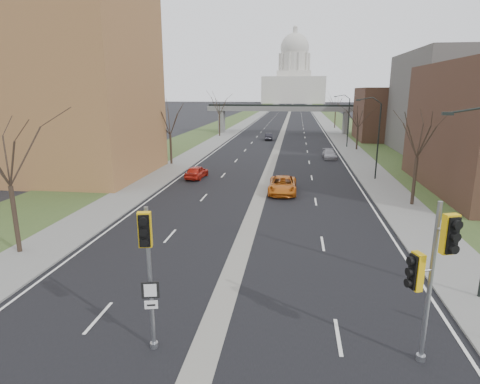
% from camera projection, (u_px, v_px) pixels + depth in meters
% --- Properties ---
extents(ground, '(700.00, 700.00, 0.00)m').
position_uv_depth(ground, '(202.00, 358.00, 14.50)').
color(ground, black).
rests_on(ground, ground).
extents(road_surface, '(20.00, 600.00, 0.01)m').
position_uv_depth(road_surface, '(289.00, 115.00, 158.54)').
color(road_surface, black).
rests_on(road_surface, ground).
extents(median_strip, '(1.20, 600.00, 0.02)m').
position_uv_depth(median_strip, '(289.00, 115.00, 158.55)').
color(median_strip, gray).
rests_on(median_strip, ground).
extents(sidewalk_right, '(4.00, 600.00, 0.12)m').
position_uv_depth(sidewalk_right, '(319.00, 115.00, 156.93)').
color(sidewalk_right, gray).
rests_on(sidewalk_right, ground).
extents(sidewalk_left, '(4.00, 600.00, 0.12)m').
position_uv_depth(sidewalk_left, '(258.00, 115.00, 160.13)').
color(sidewalk_left, gray).
rests_on(sidewalk_left, ground).
extents(grass_verge_right, '(8.00, 600.00, 0.10)m').
position_uv_depth(grass_verge_right, '(335.00, 116.00, 156.14)').
color(grass_verge_right, '#2F4620').
rests_on(grass_verge_right, ground).
extents(grass_verge_left, '(8.00, 600.00, 0.10)m').
position_uv_depth(grass_verge_left, '(244.00, 115.00, 160.93)').
color(grass_verge_left, '#2F4620').
rests_on(grass_verge_left, ground).
extents(apartment_building, '(25.00, 16.00, 22.00)m').
position_uv_depth(apartment_building, '(31.00, 76.00, 44.08)').
color(apartment_building, '#98623D').
rests_on(apartment_building, ground).
extents(commercial_block_mid, '(18.00, 22.00, 15.00)m').
position_uv_depth(commercial_block_mid, '(468.00, 104.00, 58.87)').
color(commercial_block_mid, '#5C5854').
rests_on(commercial_block_mid, ground).
extents(commercial_block_far, '(14.00, 14.00, 10.00)m').
position_uv_depth(commercial_block_far, '(395.00, 114.00, 77.57)').
color(commercial_block_far, '#472E21').
rests_on(commercial_block_far, ground).
extents(pedestrian_bridge, '(34.00, 3.00, 6.45)m').
position_uv_depth(pedestrian_bridge, '(283.00, 112.00, 90.14)').
color(pedestrian_bridge, slate).
rests_on(pedestrian_bridge, ground).
extents(capitol, '(48.00, 42.00, 55.75)m').
position_uv_depth(capitol, '(294.00, 79.00, 317.23)').
color(capitol, beige).
rests_on(capitol, ground).
extents(streetlight_mid, '(2.61, 0.20, 8.70)m').
position_uv_depth(streetlight_mid, '(372.00, 115.00, 42.06)').
color(streetlight_mid, black).
rests_on(streetlight_mid, sidewalk_right).
extents(streetlight_far, '(2.61, 0.20, 8.70)m').
position_uv_depth(streetlight_far, '(344.00, 106.00, 67.03)').
color(streetlight_far, black).
rests_on(streetlight_far, sidewalk_right).
extents(tree_left_a, '(7.20, 7.20, 9.40)m').
position_uv_depth(tree_left_a, '(4.00, 142.00, 22.29)').
color(tree_left_a, '#382B21').
rests_on(tree_left_a, sidewalk_left).
extents(tree_left_b, '(6.75, 6.75, 8.81)m').
position_uv_depth(tree_left_b, '(170.00, 116.00, 51.20)').
color(tree_left_b, '#382B21').
rests_on(tree_left_b, sidewalk_left).
extents(tree_left_c, '(7.65, 7.65, 9.99)m').
position_uv_depth(tree_left_c, '(219.00, 103.00, 83.65)').
color(tree_left_c, '#382B21').
rests_on(tree_left_c, sidewalk_left).
extents(tree_right_a, '(7.20, 7.20, 9.40)m').
position_uv_depth(tree_right_a, '(420.00, 126.00, 32.27)').
color(tree_right_a, '#382B21').
rests_on(tree_right_a, sidewalk_right).
extents(tree_right_b, '(6.30, 6.30, 8.22)m').
position_uv_depth(tree_right_b, '(359.00, 114.00, 64.16)').
color(tree_right_b, '#382B21').
rests_on(tree_right_b, sidewalk_right).
extents(tree_right_c, '(7.65, 7.65, 9.99)m').
position_uv_depth(tree_right_c, '(336.00, 100.00, 102.27)').
color(tree_right_c, '#382B21').
rests_on(tree_right_c, sidewalk_right).
extents(signal_pole_median, '(0.71, 0.93, 5.53)m').
position_uv_depth(signal_pole_median, '(147.00, 256.00, 13.89)').
color(signal_pole_median, gray).
rests_on(signal_pole_median, ground).
extents(signal_pole_right, '(1.33, 0.99, 5.94)m').
position_uv_depth(signal_pole_right, '(432.00, 263.00, 13.20)').
color(signal_pole_right, gray).
rests_on(signal_pole_right, ground).
extents(car_left_near, '(2.07, 4.33, 1.43)m').
position_uv_depth(car_left_near, '(197.00, 172.00, 44.25)').
color(car_left_near, red).
rests_on(car_left_near, ground).
extents(car_left_far, '(1.80, 4.21, 1.35)m').
position_uv_depth(car_left_far, '(269.00, 136.00, 78.93)').
color(car_left_far, black).
rests_on(car_left_far, ground).
extents(car_right_near, '(2.62, 5.60, 1.55)m').
position_uv_depth(car_right_near, '(283.00, 185.00, 37.85)').
color(car_right_near, '#C56215').
rests_on(car_right_near, ground).
extents(car_right_mid, '(1.95, 4.41, 1.26)m').
position_uv_depth(car_right_mid, '(329.00, 154.00, 57.09)').
color(car_right_mid, '#98979E').
rests_on(car_right_mid, ground).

